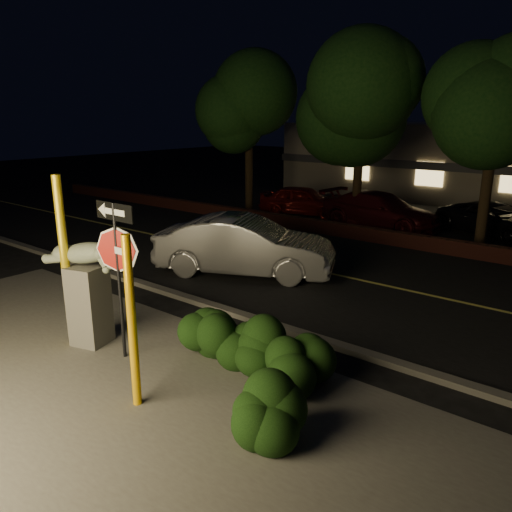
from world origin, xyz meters
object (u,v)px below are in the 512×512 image
(silver_sedan, at_px, (245,246))
(yellow_pole_left, at_px, (65,263))
(signpost, at_px, (117,250))
(sculpture, at_px, (89,280))
(parked_car_red, at_px, (303,200))
(parked_car_darkred, at_px, (380,210))
(parked_car_dark, at_px, (496,220))
(yellow_pole_right, at_px, (132,324))

(silver_sedan, bearing_deg, yellow_pole_left, 158.16)
(signpost, relative_size, sculpture, 1.36)
(sculpture, xyz_separation_m, parked_car_red, (-4.15, 13.90, -0.67))
(parked_car_red, height_order, parked_car_darkred, parked_car_darkred)
(yellow_pole_left, bearing_deg, parked_car_dark, 75.01)
(parked_car_darkred, height_order, parked_car_dark, parked_car_darkred)
(signpost, xyz_separation_m, parked_car_red, (-5.12, 13.88, -1.44))
(yellow_pole_left, relative_size, silver_sedan, 0.67)
(parked_car_red, bearing_deg, signpost, -175.12)
(silver_sedan, height_order, parked_car_dark, silver_sedan)
(yellow_pole_right, xyz_separation_m, parked_car_red, (-6.60, 14.76, -0.72))
(yellow_pole_right, relative_size, silver_sedan, 0.55)
(signpost, distance_m, parked_car_dark, 15.42)
(sculpture, relative_size, parked_car_dark, 0.49)
(signpost, bearing_deg, sculpture, -178.97)
(yellow_pole_left, height_order, parked_car_darkred, yellow_pole_left)
(silver_sedan, height_order, parked_car_red, silver_sedan)
(yellow_pole_left, relative_size, parked_car_dark, 0.77)
(parked_car_darkred, bearing_deg, silver_sedan, -177.51)
(signpost, bearing_deg, yellow_pole_right, -30.75)
(yellow_pole_left, bearing_deg, parked_car_red, 105.20)
(parked_car_red, bearing_deg, sculpture, -178.73)
(parked_car_darkred, bearing_deg, sculpture, -174.06)
(signpost, height_order, parked_car_dark, signpost)
(yellow_pole_right, distance_m, parked_car_darkred, 14.69)
(yellow_pole_right, bearing_deg, parked_car_red, 114.10)
(yellow_pole_left, bearing_deg, silver_sedan, 92.71)
(yellow_pole_right, xyz_separation_m, parked_car_darkred, (-2.66, 14.43, -0.67))
(signpost, distance_m, sculpture, 1.24)
(parked_car_dark, bearing_deg, silver_sedan, 179.26)
(sculpture, bearing_deg, yellow_pole_left, -153.74)
(yellow_pole_left, relative_size, parked_car_darkred, 0.68)
(silver_sedan, distance_m, parked_car_darkred, 8.14)
(yellow_pole_right, bearing_deg, parked_car_dark, 85.12)
(silver_sedan, xyz_separation_m, parked_car_red, (-3.58, 8.46, -0.16))
(yellow_pole_left, height_order, parked_car_dark, yellow_pole_left)
(silver_sedan, height_order, parked_car_darkred, silver_sedan)
(yellow_pole_left, distance_m, parked_car_red, 14.72)
(signpost, height_order, silver_sedan, signpost)
(yellow_pole_right, bearing_deg, signpost, 149.31)
(sculpture, relative_size, parked_car_red, 0.55)
(yellow_pole_right, xyz_separation_m, silver_sedan, (-3.02, 6.30, -0.56))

